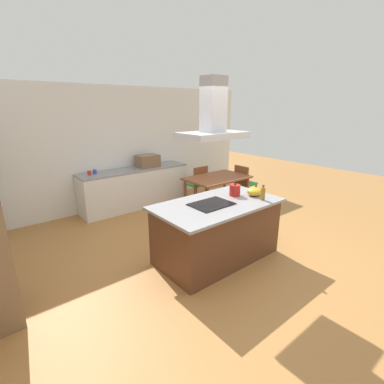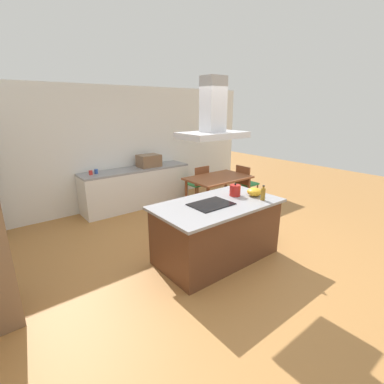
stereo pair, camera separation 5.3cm
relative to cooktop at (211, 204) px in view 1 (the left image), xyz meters
name	(u,v)px [view 1 (the left image)]	position (x,y,z in m)	size (l,w,h in m)	color
ground	(163,226)	(0.13, 1.50, -0.91)	(16.00, 16.00, 0.00)	#AD753D
wall_back	(119,148)	(0.13, 3.25, 0.44)	(7.20, 0.10, 2.70)	white
kitchen_island	(217,230)	(0.13, 0.00, -0.45)	(1.91, 1.07, 0.90)	#59331E
cooktop	(211,204)	(0.00, 0.00, 0.00)	(0.60, 0.44, 0.01)	black
tea_kettle	(235,190)	(0.58, 0.08, 0.08)	(0.22, 0.17, 0.20)	#B21E19
olive_oil_bottle	(263,194)	(0.75, -0.33, 0.09)	(0.07, 0.07, 0.23)	olive
mixing_bowl	(254,192)	(0.82, -0.12, 0.06)	(0.23, 0.23, 0.13)	gold
back_counter	(136,188)	(0.29, 2.88, -0.46)	(2.53, 0.62, 0.90)	silver
countertop_microwave	(147,161)	(0.64, 2.88, 0.13)	(0.50, 0.38, 0.28)	brown
coffee_mug_red	(89,173)	(-0.73, 2.91, 0.04)	(0.08, 0.08, 0.09)	red
coffee_mug_blue	(95,172)	(-0.59, 2.96, 0.04)	(0.08, 0.08, 0.09)	#2D56B2
dining_table	(217,181)	(1.63, 1.56, -0.24)	(1.40, 0.90, 0.75)	brown
chair_at_right_end	(244,181)	(2.55, 1.56, -0.40)	(0.42, 0.42, 0.89)	#33934C
chair_facing_back_wall	(198,181)	(1.63, 2.23, -0.40)	(0.42, 0.42, 0.89)	#33934C
range_hood	(213,119)	(0.00, 0.00, 1.20)	(0.90, 0.55, 0.78)	#ADADB2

